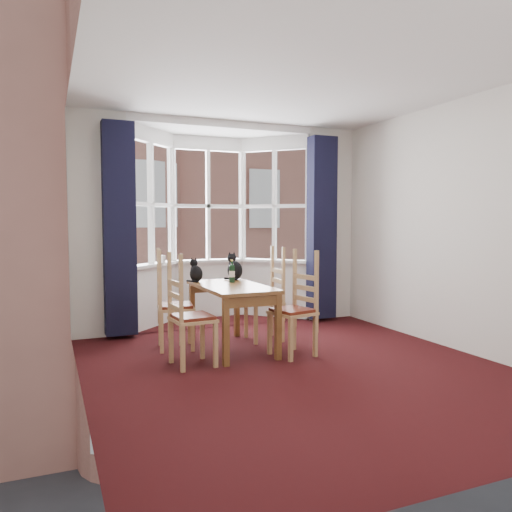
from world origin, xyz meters
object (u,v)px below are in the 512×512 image
chair_left_near (184,320)px  chair_right_far (271,301)px  dining_table (232,294)px  candle_tall (163,259)px  chair_right_near (299,311)px  wine_bottle (232,272)px  cat_right (235,269)px  chair_left_far (168,308)px  cat_left (196,272)px

chair_left_near → chair_right_far: 1.46m
dining_table → chair_right_far: bearing=24.6°
chair_left_near → candle_tall: candle_tall is taller
dining_table → chair_right_near: chair_right_near is taller
chair_right_near → candle_tall: size_ratio=8.32×
chair_right_near → wine_bottle: size_ratio=3.46×
chair_left_near → cat_right: (0.89, 0.95, 0.39)m
chair_left_far → chair_right_far: same height
chair_left_far → cat_left: size_ratio=3.17×
chair_right_far → wine_bottle: size_ratio=3.46×
chair_left_near → cat_right: cat_right is taller
wine_bottle → cat_right: bearing=64.1°
chair_left_far → chair_right_near: bearing=-31.6°
cat_right → wine_bottle: size_ratio=1.30×
chair_left_far → cat_left: bearing=23.6°
chair_left_near → wine_bottle: (0.75, 0.68, 0.38)m
chair_left_far → chair_right_far: 1.27m
chair_left_far → candle_tall: candle_tall is taller
cat_left → chair_right_near: bearing=-46.9°
dining_table → chair_left_far: bearing=155.0°
dining_table → chair_left_near: (-0.66, -0.44, -0.16)m
dining_table → wine_bottle: size_ratio=4.84×
chair_left_near → wine_bottle: bearing=42.0°
chair_right_far → candle_tall: candle_tall is taller
dining_table → cat_right: bearing=66.6°
chair_left_near → chair_right_far: (1.27, 0.72, 0.00)m
chair_left_near → chair_right_far: bearing=29.4°
chair_right_far → dining_table: bearing=-155.4°
chair_left_near → candle_tall: bearing=83.5°
cat_left → chair_left_near: bearing=-112.8°
chair_right_near → chair_left_near: bearing=178.6°
dining_table → chair_left_far: chair_left_far is taller
cat_right → candle_tall: size_ratio=3.13×
cat_left → candle_tall: bearing=97.9°
chair_right_far → cat_left: bearing=167.6°
chair_left_far → candle_tall: bearing=79.8°
chair_left_far → cat_left: (0.38, 0.17, 0.37)m
cat_right → wine_bottle: 0.31m
cat_left → cat_right: (0.50, 0.04, 0.02)m
dining_table → wine_bottle: (0.09, 0.24, 0.22)m
chair_right_near → cat_left: bearing=133.1°
chair_right_near → cat_right: bearing=111.3°
chair_left_near → chair_right_near: 1.27m
cat_right → wine_bottle: bearing=-115.9°
chair_left_far → candle_tall: 1.37m
chair_right_far → chair_left_near: bearing=-150.6°
chair_left_far → chair_right_far: (1.27, -0.03, 0.00)m
chair_left_far → chair_right_near: size_ratio=1.00×
chair_right_near → candle_tall: (-1.04, 2.05, 0.45)m
chair_right_far → candle_tall: 1.73m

